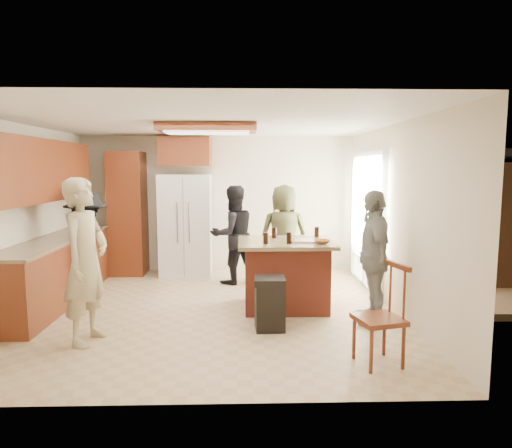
{
  "coord_description": "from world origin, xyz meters",
  "views": [
    {
      "loc": [
        0.47,
        -6.01,
        1.9
      ],
      "look_at": [
        0.65,
        0.17,
        1.15
      ],
      "focal_mm": 32.0,
      "sensor_mm": 36.0,
      "label": 1
    }
  ],
  "objects_px": {
    "person_side_right": "(373,257)",
    "refrigerator": "(186,225)",
    "person_behind_left": "(233,235)",
    "kitchen_island": "(285,274)",
    "person_behind_right": "(284,235)",
    "spindle_chair": "(381,319)",
    "person_counter": "(87,246)",
    "trash_bin": "(270,303)",
    "person_front_left": "(86,261)"
  },
  "relations": [
    {
      "from": "person_side_right",
      "to": "refrigerator",
      "type": "distance_m",
      "value": 3.73
    },
    {
      "from": "person_behind_left",
      "to": "kitchen_island",
      "type": "distance_m",
      "value": 1.62
    },
    {
      "from": "person_behind_right",
      "to": "spindle_chair",
      "type": "distance_m",
      "value": 3.21
    },
    {
      "from": "refrigerator",
      "to": "spindle_chair",
      "type": "relative_size",
      "value": 1.81
    },
    {
      "from": "person_counter",
      "to": "trash_bin",
      "type": "height_order",
      "value": "person_counter"
    },
    {
      "from": "trash_bin",
      "to": "spindle_chair",
      "type": "relative_size",
      "value": 0.63
    },
    {
      "from": "person_front_left",
      "to": "refrigerator",
      "type": "bearing_deg",
      "value": -0.22
    },
    {
      "from": "kitchen_island",
      "to": "person_front_left",
      "type": "bearing_deg",
      "value": -152.97
    },
    {
      "from": "refrigerator",
      "to": "spindle_chair",
      "type": "xyz_separation_m",
      "value": [
        2.36,
        -3.89,
        -0.45
      ]
    },
    {
      "from": "person_behind_right",
      "to": "person_side_right",
      "type": "relative_size",
      "value": 1.0
    },
    {
      "from": "person_behind_right",
      "to": "kitchen_island",
      "type": "xyz_separation_m",
      "value": [
        -0.09,
        -1.27,
        -0.35
      ]
    },
    {
      "from": "person_counter",
      "to": "spindle_chair",
      "type": "xyz_separation_m",
      "value": [
        3.59,
        -2.31,
        -0.34
      ]
    },
    {
      "from": "person_front_left",
      "to": "refrigerator",
      "type": "height_order",
      "value": "person_front_left"
    },
    {
      "from": "trash_bin",
      "to": "person_side_right",
      "type": "bearing_deg",
      "value": 10.6
    },
    {
      "from": "refrigerator",
      "to": "person_counter",
      "type": "bearing_deg",
      "value": -128.08
    },
    {
      "from": "trash_bin",
      "to": "spindle_chair",
      "type": "distance_m",
      "value": 1.44
    },
    {
      "from": "person_counter",
      "to": "trash_bin",
      "type": "xyz_separation_m",
      "value": [
        2.57,
        -1.31,
        -0.47
      ]
    },
    {
      "from": "person_side_right",
      "to": "person_counter",
      "type": "height_order",
      "value": "person_side_right"
    },
    {
      "from": "refrigerator",
      "to": "person_front_left",
      "type": "bearing_deg",
      "value": -102.17
    },
    {
      "from": "kitchen_island",
      "to": "trash_bin",
      "type": "relative_size",
      "value": 2.03
    },
    {
      "from": "person_behind_left",
      "to": "kitchen_island",
      "type": "bearing_deg",
      "value": 91.18
    },
    {
      "from": "person_behind_right",
      "to": "trash_bin",
      "type": "distance_m",
      "value": 2.2
    },
    {
      "from": "person_behind_left",
      "to": "person_side_right",
      "type": "relative_size",
      "value": 0.99
    },
    {
      "from": "person_front_left",
      "to": "refrigerator",
      "type": "xyz_separation_m",
      "value": [
        0.69,
        3.22,
        -0.01
      ]
    },
    {
      "from": "person_counter",
      "to": "person_behind_right",
      "type": "bearing_deg",
      "value": -99.22
    },
    {
      "from": "person_behind_right",
      "to": "person_side_right",
      "type": "xyz_separation_m",
      "value": [
        0.94,
        -1.87,
        -0.0
      ]
    },
    {
      "from": "trash_bin",
      "to": "spindle_chair",
      "type": "bearing_deg",
      "value": -44.38
    },
    {
      "from": "person_behind_left",
      "to": "spindle_chair",
      "type": "distance_m",
      "value": 3.59
    },
    {
      "from": "person_behind_right",
      "to": "trash_bin",
      "type": "bearing_deg",
      "value": 76.56
    },
    {
      "from": "person_behind_right",
      "to": "person_counter",
      "type": "xyz_separation_m",
      "value": [
        -2.92,
        -0.8,
        -0.03
      ]
    },
    {
      "from": "person_side_right",
      "to": "trash_bin",
      "type": "xyz_separation_m",
      "value": [
        -1.29,
        -0.24,
        -0.51
      ]
    },
    {
      "from": "person_side_right",
      "to": "trash_bin",
      "type": "distance_m",
      "value": 1.41
    },
    {
      "from": "person_behind_left",
      "to": "kitchen_island",
      "type": "relative_size",
      "value": 1.27
    },
    {
      "from": "spindle_chair",
      "to": "person_side_right",
      "type": "bearing_deg",
      "value": 77.79
    },
    {
      "from": "kitchen_island",
      "to": "spindle_chair",
      "type": "relative_size",
      "value": 1.29
    },
    {
      "from": "person_side_right",
      "to": "person_behind_left",
      "type": "bearing_deg",
      "value": -136.22
    },
    {
      "from": "trash_bin",
      "to": "refrigerator",
      "type": "bearing_deg",
      "value": 114.78
    },
    {
      "from": "refrigerator",
      "to": "trash_bin",
      "type": "relative_size",
      "value": 2.86
    },
    {
      "from": "person_counter",
      "to": "kitchen_island",
      "type": "relative_size",
      "value": 1.24
    },
    {
      "from": "person_counter",
      "to": "refrigerator",
      "type": "height_order",
      "value": "refrigerator"
    },
    {
      "from": "person_side_right",
      "to": "person_counter",
      "type": "relative_size",
      "value": 1.04
    },
    {
      "from": "refrigerator",
      "to": "kitchen_island",
      "type": "xyz_separation_m",
      "value": [
        1.6,
        -2.05,
        -0.43
      ]
    },
    {
      "from": "spindle_chair",
      "to": "trash_bin",
      "type": "bearing_deg",
      "value": 135.62
    },
    {
      "from": "person_behind_right",
      "to": "person_front_left",
      "type": "bearing_deg",
      "value": 41.8
    },
    {
      "from": "person_front_left",
      "to": "person_counter",
      "type": "xyz_separation_m",
      "value": [
        -0.54,
        1.64,
        -0.11
      ]
    },
    {
      "from": "spindle_chair",
      "to": "person_front_left",
      "type": "bearing_deg",
      "value": 167.55
    },
    {
      "from": "person_behind_right",
      "to": "person_counter",
      "type": "distance_m",
      "value": 3.03
    },
    {
      "from": "person_front_left",
      "to": "spindle_chair",
      "type": "height_order",
      "value": "person_front_left"
    },
    {
      "from": "person_front_left",
      "to": "trash_bin",
      "type": "distance_m",
      "value": 2.14
    },
    {
      "from": "person_side_right",
      "to": "person_counter",
      "type": "distance_m",
      "value": 4.01
    }
  ]
}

